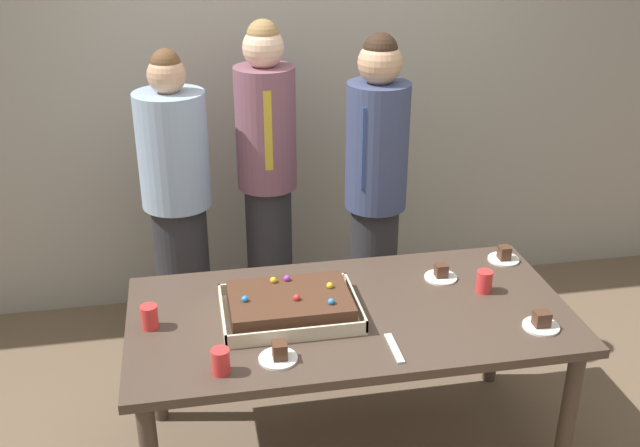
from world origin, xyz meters
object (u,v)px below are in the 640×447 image
at_px(plated_slice_far_right, 504,256).
at_px(person_striped_tie_right, 178,205).
at_px(plated_slice_far_left, 541,323).
at_px(person_green_shirt_behind, 375,196).
at_px(drink_cup_middle, 484,281).
at_px(cake_server_utensil, 394,348).
at_px(drink_cup_nearest, 221,361).
at_px(plated_slice_near_left, 279,354).
at_px(sheet_cake, 290,306).
at_px(drink_cup_far_end, 150,317).
at_px(plated_slice_near_right, 441,274).
at_px(person_serving_front, 267,180).
at_px(party_table, 350,327).

bearing_deg(plated_slice_far_right, person_striped_tie_right, 155.77).
height_order(plated_slice_far_left, person_green_shirt_behind, person_green_shirt_behind).
bearing_deg(person_green_shirt_behind, plated_slice_far_left, 58.69).
xyz_separation_m(drink_cup_middle, cake_server_utensil, (-0.51, -0.36, -0.05)).
relative_size(drink_cup_nearest, drink_cup_middle, 1.00).
bearing_deg(person_green_shirt_behind, drink_cup_middle, 59.63).
relative_size(plated_slice_near_left, plated_slice_far_left, 1.00).
bearing_deg(sheet_cake, drink_cup_nearest, -131.46).
bearing_deg(plated_slice_far_left, sheet_cake, 164.16).
bearing_deg(drink_cup_nearest, drink_cup_far_end, 126.02).
bearing_deg(cake_server_utensil, drink_cup_nearest, -177.49).
height_order(person_green_shirt_behind, person_striped_tie_right, person_green_shirt_behind).
bearing_deg(drink_cup_middle, person_green_shirt_behind, 113.36).
xyz_separation_m(plated_slice_near_right, person_green_shirt_behind, (-0.17, 0.58, 0.17)).
relative_size(plated_slice_far_right, drink_cup_far_end, 1.50).
height_order(drink_cup_far_end, person_striped_tie_right, person_striped_tie_right).
xyz_separation_m(person_green_shirt_behind, person_striped_tie_right, (-1.00, 0.22, -0.07)).
relative_size(drink_cup_middle, person_serving_front, 0.06).
bearing_deg(drink_cup_middle, plated_slice_far_right, 51.64).
distance_m(party_table, drink_cup_far_end, 0.84).
relative_size(plated_slice_near_left, drink_cup_middle, 1.50).
distance_m(plated_slice_near_right, drink_cup_far_end, 1.31).
relative_size(party_table, drink_cup_far_end, 18.64).
relative_size(plated_slice_far_right, drink_cup_middle, 1.50).
distance_m(plated_slice_far_right, drink_cup_far_end, 1.68).
height_order(plated_slice_far_left, person_striped_tie_right, person_striped_tie_right).
bearing_deg(person_green_shirt_behind, plated_slice_far_right, 84.73).
height_order(drink_cup_middle, person_striped_tie_right, person_striped_tie_right).
bearing_deg(plated_slice_near_left, sheet_cake, 73.97).
distance_m(party_table, person_striped_tie_right, 1.24).
xyz_separation_m(plated_slice_near_left, drink_cup_far_end, (-0.49, 0.32, 0.03)).
xyz_separation_m(plated_slice_far_left, person_serving_front, (-0.96, 1.33, 0.18)).
height_order(drink_cup_far_end, person_green_shirt_behind, person_green_shirt_behind).
bearing_deg(sheet_cake, cake_server_utensil, -41.62).
bearing_deg(sheet_cake, plated_slice_far_left, -15.84).
xyz_separation_m(plated_slice_far_left, cake_server_utensil, (-0.63, -0.04, -0.02)).
bearing_deg(person_serving_front, cake_server_utensil, 15.38).
bearing_deg(cake_server_utensil, drink_cup_far_end, 160.41).
relative_size(plated_slice_near_right, cake_server_utensil, 0.75).
xyz_separation_m(plated_slice_far_right, person_serving_front, (-1.04, 0.75, 0.18)).
bearing_deg(person_green_shirt_behind, drink_cup_nearest, -1.71).
relative_size(drink_cup_middle, drink_cup_far_end, 1.00).
relative_size(drink_cup_nearest, person_striped_tie_right, 0.06).
bearing_deg(person_striped_tie_right, person_green_shirt_behind, 53.29).
height_order(party_table, sheet_cake, sheet_cake).
relative_size(sheet_cake, plated_slice_near_right, 3.81).
xyz_separation_m(plated_slice_far_right, person_green_shirt_behind, (-0.52, 0.46, 0.17)).
bearing_deg(party_table, plated_slice_near_right, 23.44).
xyz_separation_m(plated_slice_near_right, person_serving_front, (-0.69, 0.86, 0.18)).
xyz_separation_m(drink_cup_middle, drink_cup_far_end, (-1.45, -0.03, 0.00)).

